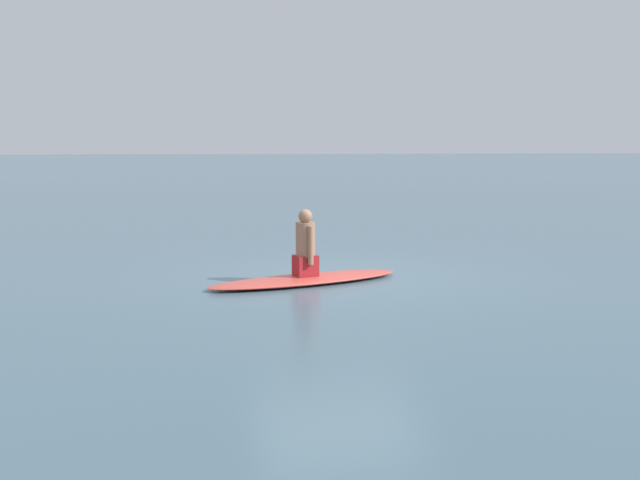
# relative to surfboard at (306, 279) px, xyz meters

# --- Properties ---
(ground_plane) EXTENTS (400.00, 400.00, 0.00)m
(ground_plane) POSITION_rel_surfboard_xyz_m (0.57, 0.22, -0.05)
(ground_plane) COLOR slate
(surfboard) EXTENTS (3.06, 1.44, 0.11)m
(surfboard) POSITION_rel_surfboard_xyz_m (0.00, 0.00, 0.00)
(surfboard) COLOR #D84C3F
(surfboard) RESTS_ON ground
(person_paddler) EXTENTS (0.37, 0.42, 0.96)m
(person_paddler) POSITION_rel_surfboard_xyz_m (0.00, 0.00, 0.49)
(person_paddler) COLOR #A51E23
(person_paddler) RESTS_ON surfboard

